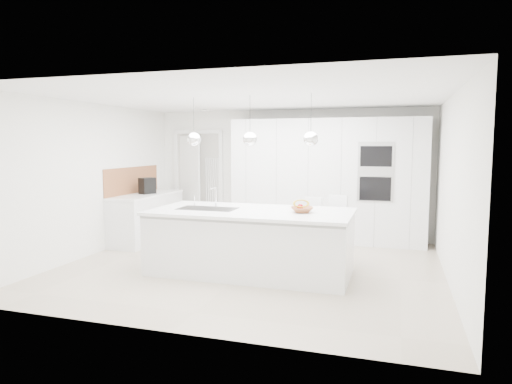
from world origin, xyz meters
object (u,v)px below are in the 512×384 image
(island_base, at_px, (250,243))
(espresso_machine, at_px, (147,186))
(bar_stool_right, at_px, (337,230))
(bar_stool_left, at_px, (312,230))
(fruit_bowl, at_px, (302,210))

(island_base, xyz_separation_m, espresso_machine, (-2.53, 1.51, 0.62))
(island_base, distance_m, bar_stool_right, 1.44)
(bar_stool_left, distance_m, bar_stool_right, 0.38)
(espresso_machine, relative_size, bar_stool_right, 0.29)
(bar_stool_right, bearing_deg, fruit_bowl, -89.90)
(fruit_bowl, relative_size, bar_stool_left, 0.31)
(island_base, height_order, espresso_machine, espresso_machine)
(fruit_bowl, bearing_deg, bar_stool_right, 67.66)
(fruit_bowl, distance_m, bar_stool_right, 1.05)
(island_base, relative_size, espresso_machine, 9.21)
(bar_stool_right, bearing_deg, island_base, -117.25)
(bar_stool_right, bearing_deg, bar_stool_left, -152.10)
(fruit_bowl, xyz_separation_m, bar_stool_right, (0.36, 0.89, -0.42))
(island_base, distance_m, bar_stool_left, 1.15)
(fruit_bowl, distance_m, bar_stool_left, 0.96)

